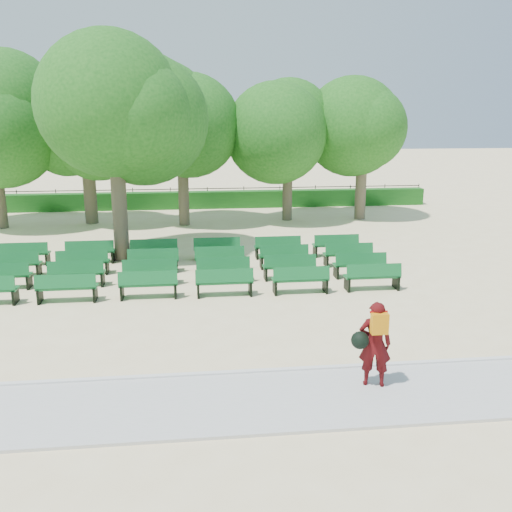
# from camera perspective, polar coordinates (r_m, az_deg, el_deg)

# --- Properties ---
(ground) EXTENTS (120.00, 120.00, 0.00)m
(ground) POSITION_cam_1_polar(r_m,az_deg,el_deg) (17.41, -6.50, -2.87)
(ground) COLOR beige
(paving) EXTENTS (30.00, 2.20, 0.06)m
(paving) POSITION_cam_1_polar(r_m,az_deg,el_deg) (10.55, -6.22, -14.64)
(paving) COLOR #B8B7B3
(paving) RESTS_ON ground
(curb) EXTENTS (30.00, 0.12, 0.10)m
(curb) POSITION_cam_1_polar(r_m,az_deg,el_deg) (11.56, -6.29, -11.79)
(curb) COLOR silver
(curb) RESTS_ON ground
(hedge) EXTENTS (26.00, 0.70, 0.90)m
(hedge) POSITION_cam_1_polar(r_m,az_deg,el_deg) (30.99, -6.70, 5.57)
(hedge) COLOR #175416
(hedge) RESTS_ON ground
(fence) EXTENTS (26.00, 0.10, 1.02)m
(fence) POSITION_cam_1_polar(r_m,az_deg,el_deg) (31.46, -6.68, 4.87)
(fence) COLOR black
(fence) RESTS_ON ground
(tree_line) EXTENTS (21.80, 6.80, 7.04)m
(tree_line) POSITION_cam_1_polar(r_m,az_deg,el_deg) (27.13, -6.64, 3.36)
(tree_line) COLOR #216019
(tree_line) RESTS_ON ground
(bench_array) EXTENTS (1.67, 0.64, 1.03)m
(bench_array) POSITION_cam_1_polar(r_m,az_deg,el_deg) (18.32, -10.37, -1.87)
(bench_array) COLOR #105D28
(bench_array) RESTS_ON ground
(tree_among) EXTENTS (4.86, 4.86, 6.69)m
(tree_among) POSITION_cam_1_polar(r_m,az_deg,el_deg) (20.10, -13.93, 12.10)
(tree_among) COLOR brown
(tree_among) RESTS_ON ground
(person) EXTENTS (0.82, 0.54, 1.66)m
(person) POSITION_cam_1_polar(r_m,az_deg,el_deg) (10.99, 11.71, -8.49)
(person) COLOR #41090B
(person) RESTS_ON ground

